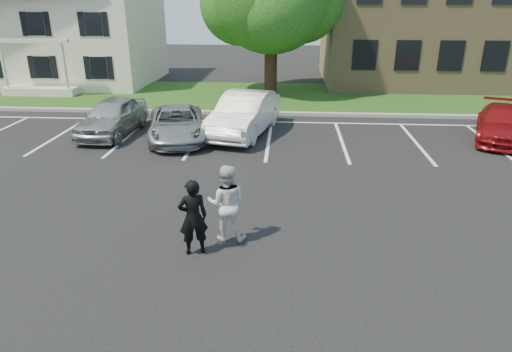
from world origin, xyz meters
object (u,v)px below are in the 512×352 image
at_px(office_building, 506,14).
at_px(car_white_sedan, 244,114).
at_px(man_black_suit, 193,217).
at_px(house, 69,20).
at_px(man_white_shirt, 227,203).
at_px(car_silver_west, 112,116).
at_px(car_red_compact, 503,124).
at_px(car_silver_minivan, 177,124).

xyz_separation_m(office_building, car_white_sedan, (-15.03, -13.21, -3.34)).
bearing_deg(man_black_suit, office_building, -144.93).
distance_m(house, man_black_suit, 23.76).
xyz_separation_m(man_black_suit, car_white_sedan, (0.20, 9.23, -0.03)).
bearing_deg(office_building, car_white_sedan, -138.69).
bearing_deg(car_white_sedan, man_white_shirt, -74.61).
xyz_separation_m(office_building, car_silver_west, (-20.28, -13.61, -3.43)).
bearing_deg(man_white_shirt, office_building, -124.78).
bearing_deg(office_building, car_silver_west, -146.12).
relative_size(house, car_silver_west, 2.42).
bearing_deg(office_building, car_red_compact, -110.82).
bearing_deg(car_silver_west, man_white_shirt, -51.68).
height_order(car_silver_west, car_red_compact, car_silver_west).
bearing_deg(car_silver_minivan, house, 114.51).
relative_size(man_white_shirt, car_white_sedan, 0.36).
bearing_deg(car_white_sedan, car_silver_west, -163.04).
xyz_separation_m(car_silver_west, car_silver_minivan, (2.72, -0.54, -0.11)).
bearing_deg(car_red_compact, car_silver_west, -157.70).
xyz_separation_m(man_white_shirt, car_white_sedan, (-0.43, 8.59, -0.08)).
xyz_separation_m(man_black_suit, car_silver_minivan, (-2.32, 8.29, -0.23)).
xyz_separation_m(car_silver_west, car_white_sedan, (5.25, 0.41, 0.09)).
bearing_deg(man_black_suit, car_red_compact, -158.81).
bearing_deg(house, man_white_shirt, -57.91).
height_order(house, car_red_compact, house).
xyz_separation_m(house, car_red_compact, (21.94, -11.28, -3.19)).
distance_m(office_building, car_silver_minivan, 22.83).
bearing_deg(house, car_silver_minivan, -52.10).
height_order(house, car_white_sedan, house).
bearing_deg(car_silver_west, man_black_suit, -56.67).
relative_size(house, car_white_sedan, 2.07).
bearing_deg(man_black_suit, man_white_shirt, -155.13).
relative_size(house, office_building, 0.46).
height_order(house, car_silver_minivan, house).
bearing_deg(car_silver_minivan, car_silver_west, 155.36).
relative_size(office_building, man_white_shirt, 12.48).
height_order(office_building, car_white_sedan, office_building).
distance_m(office_building, car_silver_west, 24.66).
bearing_deg(car_silver_west, car_red_compact, 4.76).
relative_size(house, car_red_compact, 2.36).
height_order(car_silver_west, car_white_sedan, car_white_sedan).
bearing_deg(man_black_suit, house, -80.81).
bearing_deg(man_white_shirt, car_red_compact, -139.28).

